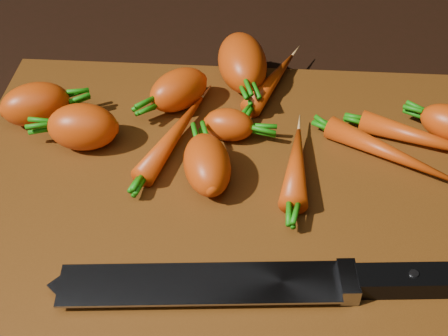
{
  "coord_description": "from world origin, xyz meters",
  "views": [
    {
      "loc": [
        0.03,
        -0.4,
        0.42
      ],
      "look_at": [
        0.0,
        0.01,
        0.03
      ],
      "focal_mm": 50.0,
      "sensor_mm": 36.0,
      "label": 1
    }
  ],
  "objects": [
    {
      "name": "knife",
      "position": [
        0.01,
        -0.11,
        0.02
      ],
      "size": [
        0.36,
        0.06,
        0.02
      ],
      "rotation": [
        0.0,
        0.0,
        0.08
      ],
      "color": "gray",
      "rests_on": "cutting_board"
    },
    {
      "name": "carrot_4",
      "position": [
        -0.06,
        0.12,
        0.03
      ],
      "size": [
        0.08,
        0.08,
        0.04
      ],
      "primitive_type": "ellipsoid",
      "rotation": [
        0.0,
        0.0,
        3.91
      ],
      "color": "#D14109",
      "rests_on": "cutting_board"
    },
    {
      "name": "carrot_2",
      "position": [
        0.01,
        0.17,
        0.04
      ],
      "size": [
        0.07,
        0.1,
        0.05
      ],
      "primitive_type": "ellipsoid",
      "rotation": [
        0.0,
        0.0,
        -1.38
      ],
      "color": "#D14109",
      "rests_on": "cutting_board"
    },
    {
      "name": "carrot_3",
      "position": [
        -0.02,
        0.01,
        0.03
      ],
      "size": [
        0.06,
        0.08,
        0.04
      ],
      "primitive_type": "ellipsoid",
      "rotation": [
        0.0,
        0.0,
        1.8
      ],
      "color": "#D14109",
      "rests_on": "cutting_board"
    },
    {
      "name": "cutting_board",
      "position": [
        0.0,
        0.0,
        0.01
      ],
      "size": [
        0.5,
        0.4,
        0.01
      ],
      "primitive_type": "cube",
      "color": "brown",
      "rests_on": "ground"
    },
    {
      "name": "carrot_9",
      "position": [
        0.07,
        0.02,
        0.03
      ],
      "size": [
        0.03,
        0.1,
        0.03
      ],
      "primitive_type": "ellipsoid",
      "rotation": [
        0.0,
        0.0,
        1.5
      ],
      "color": "#D14109",
      "rests_on": "cutting_board"
    },
    {
      "name": "carrot_8",
      "position": [
        0.16,
        0.05,
        0.02
      ],
      "size": [
        0.12,
        0.09,
        0.02
      ],
      "primitive_type": "ellipsoid",
      "rotation": [
        0.0,
        0.0,
        -0.57
      ],
      "color": "#D14109",
      "rests_on": "cutting_board"
    },
    {
      "name": "carrot_11",
      "position": [
        -0.05,
        0.06,
        0.02
      ],
      "size": [
        0.06,
        0.13,
        0.02
      ],
      "primitive_type": "ellipsoid",
      "rotation": [
        0.0,
        0.0,
        1.24
      ],
      "color": "#D14109",
      "rests_on": "cutting_board"
    },
    {
      "name": "carrot_0",
      "position": [
        -0.2,
        0.09,
        0.03
      ],
      "size": [
        0.08,
        0.07,
        0.04
      ],
      "primitive_type": "ellipsoid",
      "rotation": [
        0.0,
        0.0,
        0.41
      ],
      "color": "#D14109",
      "rests_on": "cutting_board"
    },
    {
      "name": "carrot_10",
      "position": [
        0.19,
        0.07,
        0.02
      ],
      "size": [
        0.13,
        0.07,
        0.02
      ],
      "primitive_type": "ellipsoid",
      "rotation": [
        0.0,
        0.0,
        5.9
      ],
      "color": "#D14109",
      "rests_on": "cutting_board"
    },
    {
      "name": "carrot_5",
      "position": [
        0.0,
        0.07,
        0.03
      ],
      "size": [
        0.05,
        0.04,
        0.03
      ],
      "primitive_type": "ellipsoid",
      "rotation": [
        0.0,
        0.0,
        -0.14
      ],
      "color": "#D14109",
      "rests_on": "cutting_board"
    },
    {
      "name": "carrot_7",
      "position": [
        0.04,
        0.16,
        0.02
      ],
      "size": [
        0.07,
        0.11,
        0.02
      ],
      "primitive_type": "ellipsoid",
      "rotation": [
        0.0,
        0.0,
        1.16
      ],
      "color": "#D14109",
      "rests_on": "cutting_board"
    },
    {
      "name": "ground",
      "position": [
        0.0,
        0.0,
        -0.01
      ],
      "size": [
        2.0,
        2.0,
        0.01
      ],
      "primitive_type": "cube",
      "color": "black"
    },
    {
      "name": "carrot_1",
      "position": [
        -0.14,
        0.05,
        0.04
      ],
      "size": [
        0.07,
        0.05,
        0.05
      ],
      "primitive_type": "ellipsoid",
      "rotation": [
        0.0,
        0.0,
        3.17
      ],
      "color": "#D14109",
      "rests_on": "cutting_board"
    }
  ]
}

